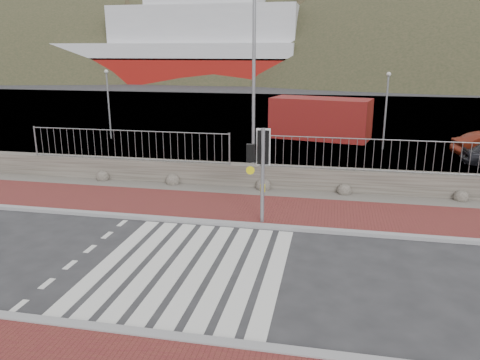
% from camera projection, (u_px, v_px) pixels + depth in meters
% --- Properties ---
extents(ground, '(220.00, 220.00, 0.00)m').
position_uv_depth(ground, '(190.00, 267.00, 11.66)').
color(ground, '#28282B').
rests_on(ground, ground).
extents(sidewalk_far, '(40.00, 3.00, 0.08)m').
position_uv_depth(sidewalk_far, '(230.00, 208.00, 15.90)').
color(sidewalk_far, maroon).
rests_on(sidewalk_far, ground).
extents(kerb_near, '(40.00, 0.25, 0.12)m').
position_uv_depth(kerb_near, '(143.00, 334.00, 8.82)').
color(kerb_near, gray).
rests_on(kerb_near, ground).
extents(kerb_far, '(40.00, 0.25, 0.12)m').
position_uv_depth(kerb_far, '(219.00, 223.00, 14.48)').
color(kerb_far, gray).
rests_on(kerb_far, ground).
extents(zebra_crossing, '(4.62, 5.60, 0.01)m').
position_uv_depth(zebra_crossing, '(190.00, 267.00, 11.66)').
color(zebra_crossing, silver).
rests_on(zebra_crossing, ground).
extents(gravel_strip, '(40.00, 1.50, 0.06)m').
position_uv_depth(gravel_strip, '(241.00, 191.00, 17.79)').
color(gravel_strip, '#59544C').
rests_on(gravel_strip, ground).
extents(stone_wall, '(40.00, 0.60, 0.90)m').
position_uv_depth(stone_wall, '(245.00, 175.00, 18.44)').
color(stone_wall, '#4D483F').
rests_on(stone_wall, ground).
extents(railing, '(18.07, 0.07, 1.22)m').
position_uv_depth(railing, '(245.00, 142.00, 17.93)').
color(railing, gray).
rests_on(railing, stone_wall).
extents(quay, '(120.00, 40.00, 0.50)m').
position_uv_depth(quay, '(293.00, 117.00, 38.01)').
color(quay, '#4C4C4F').
rests_on(quay, ground).
extents(water, '(220.00, 50.00, 0.05)m').
position_uv_depth(water, '(314.00, 86.00, 71.06)').
color(water, '#3F4C54').
rests_on(water, ground).
extents(ferry, '(50.00, 16.00, 20.00)m').
position_uv_depth(ferry, '(170.00, 49.00, 79.05)').
color(ferry, maroon).
rests_on(ferry, ground).
extents(hills_backdrop, '(254.00, 90.00, 100.00)m').
position_uv_depth(hills_backdrop, '(347.00, 188.00, 99.55)').
color(hills_backdrop, '#292F1C').
rests_on(hills_backdrop, ground).
extents(traffic_signal_far, '(0.73, 0.30, 3.00)m').
position_uv_depth(traffic_signal_far, '(262.00, 156.00, 13.96)').
color(traffic_signal_far, gray).
rests_on(traffic_signal_far, ground).
extents(streetlight, '(1.51, 0.72, 7.46)m').
position_uv_depth(streetlight, '(257.00, 77.00, 18.09)').
color(streetlight, gray).
rests_on(streetlight, ground).
extents(shipping_container, '(6.25, 3.68, 2.44)m').
position_uv_depth(shipping_container, '(320.00, 118.00, 28.39)').
color(shipping_container, maroon).
rests_on(shipping_container, ground).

